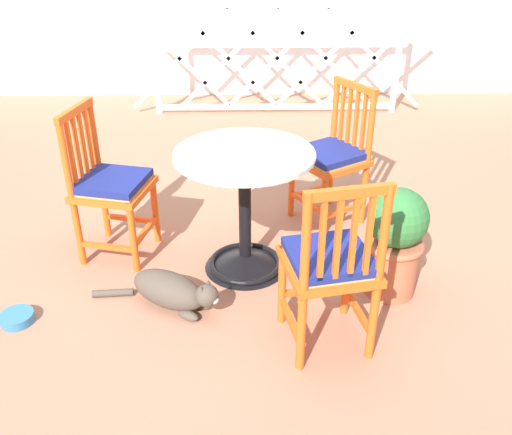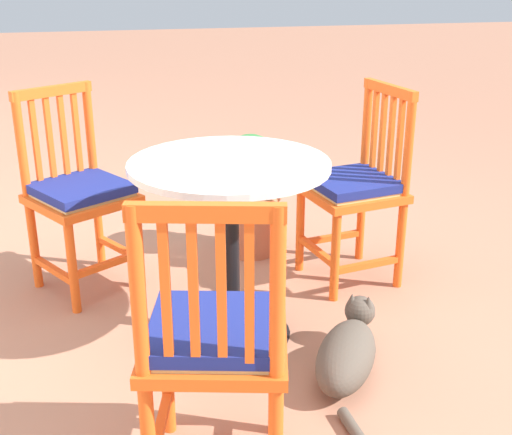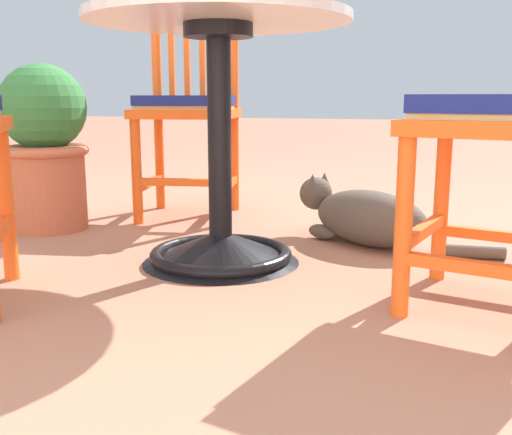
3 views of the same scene
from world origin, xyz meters
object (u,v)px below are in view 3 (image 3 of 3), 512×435
cafe_table (220,170)px  terracotta_planter (45,143)px  orange_chair_by_planter (188,110)px  tabby_cat (361,216)px

cafe_table → terracotta_planter: 0.83m
orange_chair_by_planter → tabby_cat: size_ratio=1.28×
tabby_cat → cafe_table: bearing=44.2°
orange_chair_by_planter → tabby_cat: 0.89m
cafe_table → terracotta_planter: bearing=-17.0°
orange_chair_by_planter → terracotta_planter: 0.59m
cafe_table → tabby_cat: 0.56m
orange_chair_by_planter → tabby_cat: (-0.76, 0.28, -0.35)m
cafe_table → orange_chair_by_planter: bearing=-59.3°
orange_chair_by_planter → terracotta_planter: size_ratio=1.47×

